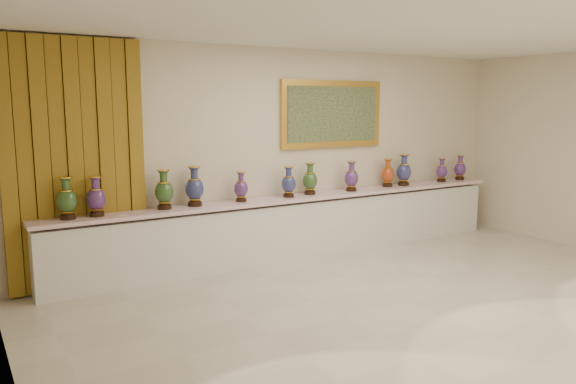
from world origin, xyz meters
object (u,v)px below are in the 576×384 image
object	(u,v)px
counter	(299,227)
vase_0	(67,200)
vase_1	(96,198)
vase_2	(164,191)

from	to	relation	value
counter	vase_0	world-z (taller)	vase_0
vase_0	counter	bearing A→B (deg)	0.43
vase_0	vase_1	size ratio (longest dim) A/B	1.03
vase_0	vase_2	world-z (taller)	vase_2
vase_1	vase_2	xyz separation A→B (m)	(0.83, 0.03, 0.01)
counter	vase_2	bearing A→B (deg)	179.89
counter	vase_2	world-z (taller)	vase_2
vase_2	vase_1	bearing A→B (deg)	-178.13
vase_1	vase_0	bearing A→B (deg)	-179.90
vase_1	vase_2	distance (m)	0.83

